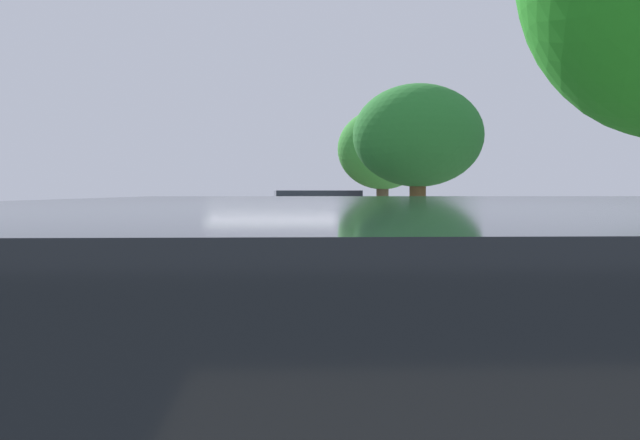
{
  "coord_description": "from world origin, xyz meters",
  "views": [
    {
      "loc": [
        0.25,
        -14.36,
        1.96
      ],
      "look_at": [
        1.0,
        1.23,
        1.37
      ],
      "focal_mm": 41.47,
      "sensor_mm": 36.0,
      "label": 1
    }
  ],
  "objects_px": {
    "bicycle_at_curb": "(341,273)",
    "cyclist_with_backpack": "(355,238)",
    "parked_suv_white_mid": "(314,236)",
    "parked_sedan_grey_farthest": "(296,222)",
    "street_tree_mid_block": "(418,137)",
    "street_tree_far_end": "(383,150)",
    "parked_sedan_dark_blue_second": "(346,314)",
    "parked_sedan_red_far": "(297,232)"
  },
  "relations": [
    {
      "from": "parked_sedan_dark_blue_second",
      "to": "street_tree_far_end",
      "type": "distance_m",
      "value": 14.15
    },
    {
      "from": "bicycle_at_curb",
      "to": "street_tree_far_end",
      "type": "distance_m",
      "value": 7.38
    },
    {
      "from": "bicycle_at_curb",
      "to": "street_tree_mid_block",
      "type": "distance_m",
      "value": 3.38
    },
    {
      "from": "bicycle_at_curb",
      "to": "cyclist_with_backpack",
      "type": "xyz_separation_m",
      "value": [
        0.22,
        -0.45,
        0.7
      ]
    },
    {
      "from": "bicycle_at_curb",
      "to": "parked_sedan_red_far",
      "type": "bearing_deg",
      "value": 95.34
    },
    {
      "from": "parked_sedan_dark_blue_second",
      "to": "parked_suv_white_mid",
      "type": "xyz_separation_m",
      "value": [
        0.02,
        8.51,
        0.27
      ]
    },
    {
      "from": "cyclist_with_backpack",
      "to": "street_tree_mid_block",
      "type": "bearing_deg",
      "value": 45.41
    },
    {
      "from": "parked_sedan_dark_blue_second",
      "to": "street_tree_mid_block",
      "type": "relative_size",
      "value": 1.09
    },
    {
      "from": "bicycle_at_curb",
      "to": "cyclist_with_backpack",
      "type": "height_order",
      "value": "cyclist_with_backpack"
    },
    {
      "from": "parked_sedan_dark_blue_second",
      "to": "parked_sedan_red_far",
      "type": "relative_size",
      "value": 0.99
    },
    {
      "from": "parked_suv_white_mid",
      "to": "cyclist_with_backpack",
      "type": "distance_m",
      "value": 1.95
    },
    {
      "from": "parked_sedan_dark_blue_second",
      "to": "parked_sedan_red_far",
      "type": "xyz_separation_m",
      "value": [
        -0.23,
        14.94,
        0.0
      ]
    },
    {
      "from": "parked_suv_white_mid",
      "to": "street_tree_far_end",
      "type": "relative_size",
      "value": 1.14
    },
    {
      "from": "parked_sedan_red_far",
      "to": "street_tree_mid_block",
      "type": "relative_size",
      "value": 1.1
    },
    {
      "from": "parked_suv_white_mid",
      "to": "parked_sedan_dark_blue_second",
      "type": "bearing_deg",
      "value": -90.16
    },
    {
      "from": "cyclist_with_backpack",
      "to": "parked_suv_white_mid",
      "type": "bearing_deg",
      "value": 111.17
    },
    {
      "from": "cyclist_with_backpack",
      "to": "bicycle_at_curb",
      "type": "bearing_deg",
      "value": 116.51
    },
    {
      "from": "parked_sedan_dark_blue_second",
      "to": "parked_sedan_grey_farthest",
      "type": "bearing_deg",
      "value": 90.41
    },
    {
      "from": "parked_suv_white_mid",
      "to": "parked_sedan_grey_farthest",
      "type": "height_order",
      "value": "parked_suv_white_mid"
    },
    {
      "from": "parked_sedan_grey_farthest",
      "to": "cyclist_with_backpack",
      "type": "distance_m",
      "value": 16.2
    },
    {
      "from": "parked_sedan_dark_blue_second",
      "to": "bicycle_at_curb",
      "type": "bearing_deg",
      "value": 85.98
    },
    {
      "from": "parked_sedan_grey_farthest",
      "to": "street_tree_far_end",
      "type": "bearing_deg",
      "value": -75.5
    },
    {
      "from": "parked_sedan_dark_blue_second",
      "to": "street_tree_far_end",
      "type": "height_order",
      "value": "street_tree_far_end"
    },
    {
      "from": "parked_suv_white_mid",
      "to": "bicycle_at_curb",
      "type": "xyz_separation_m",
      "value": [
        0.48,
        -1.37,
        -0.64
      ]
    },
    {
      "from": "parked_sedan_grey_farthest",
      "to": "street_tree_mid_block",
      "type": "height_order",
      "value": "street_tree_mid_block"
    },
    {
      "from": "parked_sedan_red_far",
      "to": "bicycle_at_curb",
      "type": "relative_size",
      "value": 2.55
    },
    {
      "from": "parked_sedan_dark_blue_second",
      "to": "bicycle_at_curb",
      "type": "xyz_separation_m",
      "value": [
        0.5,
        7.15,
        -0.37
      ]
    },
    {
      "from": "parked_sedan_dark_blue_second",
      "to": "street_tree_mid_block",
      "type": "xyz_separation_m",
      "value": [
        2.19,
        8.18,
        2.36
      ]
    },
    {
      "from": "street_tree_far_end",
      "to": "parked_suv_white_mid",
      "type": "bearing_deg",
      "value": -112.38
    },
    {
      "from": "street_tree_far_end",
      "to": "parked_sedan_dark_blue_second",
      "type": "bearing_deg",
      "value": -99.03
    },
    {
      "from": "parked_suv_white_mid",
      "to": "parked_sedan_red_far",
      "type": "relative_size",
      "value": 1.06
    },
    {
      "from": "cyclist_with_backpack",
      "to": "street_tree_far_end",
      "type": "height_order",
      "value": "street_tree_far_end"
    },
    {
      "from": "parked_sedan_red_far",
      "to": "street_tree_mid_block",
      "type": "xyz_separation_m",
      "value": [
        2.42,
        -6.76,
        2.36
      ]
    },
    {
      "from": "parked_sedan_red_far",
      "to": "cyclist_with_backpack",
      "type": "xyz_separation_m",
      "value": [
        0.95,
        -8.25,
        0.33
      ]
    },
    {
      "from": "cyclist_with_backpack",
      "to": "street_tree_far_end",
      "type": "xyz_separation_m",
      "value": [
        1.46,
        7.08,
        2.07
      ]
    },
    {
      "from": "parked_suv_white_mid",
      "to": "bicycle_at_curb",
      "type": "distance_m",
      "value": 1.58
    },
    {
      "from": "parked_sedan_grey_farthest",
      "to": "street_tree_far_end",
      "type": "xyz_separation_m",
      "value": [
        2.35,
        -9.1,
        2.4
      ]
    },
    {
      "from": "parked_sedan_red_far",
      "to": "bicycle_at_curb",
      "type": "xyz_separation_m",
      "value": [
        0.73,
        -7.8,
        -0.37
      ]
    },
    {
      "from": "parked_sedan_red_far",
      "to": "street_tree_far_end",
      "type": "height_order",
      "value": "street_tree_far_end"
    },
    {
      "from": "street_tree_mid_block",
      "to": "parked_sedan_red_far",
      "type": "bearing_deg",
      "value": 109.68
    },
    {
      "from": "parked_sedan_dark_blue_second",
      "to": "parked_sedan_grey_farthest",
      "type": "height_order",
      "value": "same"
    },
    {
      "from": "cyclist_with_backpack",
      "to": "parked_sedan_grey_farthest",
      "type": "bearing_deg",
      "value": 93.14
    }
  ]
}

